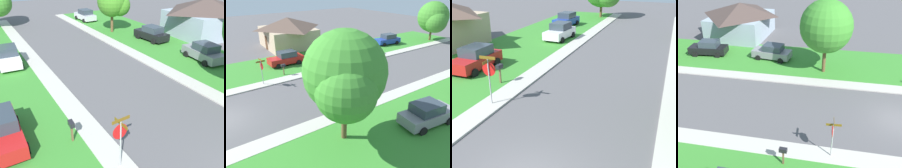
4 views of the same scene
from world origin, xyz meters
TOP-DOWN VIEW (x-y plane):
  - sidewalk_east at (4.70, 12.00)m, footprint 1.40×56.00m
  - lawn_east at (9.40, 12.00)m, footprint 8.00×56.00m
  - sidewalk_west at (-4.70, 12.00)m, footprint 1.40×56.00m
  - stop_sign_far_corner at (-4.68, 4.90)m, footprint 0.92×0.92m
  - car_red_driveway_right at (-9.08, 9.38)m, footprint 2.07×4.31m
  - car_black_near_corner at (9.13, 19.90)m, footprint 2.32×4.44m
  - car_silver_kerbside_mid at (6.82, 33.59)m, footprint 2.15×4.36m
  - car_white_across_road at (-6.88, 20.38)m, footprint 2.26×4.41m
  - car_grey_behind_trees at (9.32, 12.25)m, footprint 2.46×4.50m
  - tree_across_right at (7.20, 25.37)m, footprint 4.05×3.77m
  - house_right_setback at (16.45, 18.52)m, footprint 9.36×8.22m
  - mailbox at (-5.91, 7.65)m, footprint 0.26×0.49m

SIDE VIEW (x-z plane):
  - lawn_east at x=9.40m, z-range 0.00..0.08m
  - sidewalk_east at x=4.70m, z-range 0.00..0.10m
  - sidewalk_west at x=-4.70m, z-range 0.00..0.10m
  - car_red_driveway_right at x=-9.08m, z-range -0.01..1.75m
  - car_black_near_corner at x=9.13m, z-range -0.01..1.75m
  - car_silver_kerbside_mid at x=6.82m, z-range -0.01..1.75m
  - car_white_across_road at x=-6.88m, z-range -0.01..1.75m
  - car_grey_behind_trees at x=9.32m, z-range -0.01..1.75m
  - mailbox at x=-5.91m, z-range 0.35..1.66m
  - stop_sign_far_corner at x=-4.68m, z-range 0.50..3.27m
  - house_right_setback at x=16.45m, z-range 0.08..4.68m
  - tree_across_right at x=7.20m, z-range 0.89..6.72m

